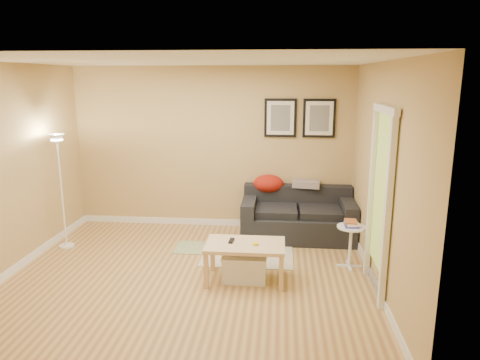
{
  "coord_description": "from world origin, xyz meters",
  "views": [
    {
      "loc": [
        1.1,
        -5.05,
        2.42
      ],
      "look_at": [
        0.55,
        0.85,
        1.05
      ],
      "focal_mm": 33.33,
      "sensor_mm": 36.0,
      "label": 1
    }
  ],
  "objects": [
    {
      "name": "floor",
      "position": [
        0.0,
        0.0,
        0.0
      ],
      "size": [
        4.5,
        4.5,
        0.0
      ],
      "primitive_type": "plane",
      "color": "tan",
      "rests_on": "ground"
    },
    {
      "name": "area_rug",
      "position": [
        0.67,
        0.71,
        0.01
      ],
      "size": [
        1.25,
        0.85,
        0.01
      ],
      "primitive_type": "cube",
      "color": "beige",
      "rests_on": "ground"
    },
    {
      "name": "baseboard_back",
      "position": [
        0.0,
        1.99,
        0.05
      ],
      "size": [
        4.5,
        0.02,
        0.1
      ],
      "primitive_type": "cube",
      "color": "white",
      "rests_on": "ground"
    },
    {
      "name": "floor_lamp",
      "position": [
        -2.0,
        0.82,
        0.79
      ],
      "size": [
        0.22,
        0.22,
        1.66
      ],
      "primitive_type": null,
      "color": "white",
      "rests_on": "ground"
    },
    {
      "name": "framed_print_left",
      "position": [
        1.08,
        1.98,
        1.8
      ],
      "size": [
        0.5,
        0.04,
        0.6
      ],
      "primitive_type": null,
      "color": "black",
      "rests_on": "wall_back"
    },
    {
      "name": "plaid_throw",
      "position": [
        1.51,
        1.84,
        0.78
      ],
      "size": [
        0.45,
        0.32,
        0.1
      ],
      "primitive_type": null,
      "rotation": [
        0.0,
        0.0,
        -0.14
      ],
      "color": "tan",
      "rests_on": "sofa"
    },
    {
      "name": "coffee_table",
      "position": [
        0.7,
        -0.03,
        0.24
      ],
      "size": [
        1.09,
        0.88,
        0.47
      ],
      "primitive_type": null,
      "rotation": [
        0.0,
        0.0,
        -0.37
      ],
      "color": "#E1BC89",
      "rests_on": "ground"
    },
    {
      "name": "wall_right",
      "position": [
        2.25,
        0.0,
        1.3
      ],
      "size": [
        0.0,
        4.0,
        4.0
      ],
      "primitive_type": "plane",
      "rotation": [
        1.57,
        0.0,
        -1.57
      ],
      "color": "tan",
      "rests_on": "ground"
    },
    {
      "name": "red_throw",
      "position": [
        0.91,
        1.84,
        0.77
      ],
      "size": [
        0.48,
        0.36,
        0.28
      ],
      "primitive_type": null,
      "color": "#AA250F",
      "rests_on": "sofa"
    },
    {
      "name": "doorway",
      "position": [
        2.2,
        -0.15,
        1.02
      ],
      "size": [
        0.12,
        1.01,
        2.13
      ],
      "primitive_type": null,
      "color": "white",
      "rests_on": "ground"
    },
    {
      "name": "wall_front",
      "position": [
        0.0,
        -2.0,
        1.3
      ],
      "size": [
        4.5,
        0.0,
        4.5
      ],
      "primitive_type": "plane",
      "rotation": [
        -1.57,
        0.0,
        0.0
      ],
      "color": "tan",
      "rests_on": "ground"
    },
    {
      "name": "storage_bin",
      "position": [
        0.69,
        -0.02,
        0.17
      ],
      "size": [
        0.54,
        0.4,
        0.33
      ],
      "primitive_type": null,
      "color": "white",
      "rests_on": "ground"
    },
    {
      "name": "baseboard_right",
      "position": [
        2.24,
        0.0,
        0.05
      ],
      "size": [
        0.02,
        4.0,
        0.1
      ],
      "primitive_type": "cube",
      "color": "white",
      "rests_on": "ground"
    },
    {
      "name": "sofa",
      "position": [
        1.38,
        1.53,
        0.38
      ],
      "size": [
        1.7,
        0.9,
        0.75
      ],
      "primitive_type": null,
      "color": "black",
      "rests_on": "ground"
    },
    {
      "name": "framed_print_right",
      "position": [
        1.68,
        1.98,
        1.8
      ],
      "size": [
        0.5,
        0.04,
        0.6
      ],
      "primitive_type": null,
      "color": "black",
      "rests_on": "wall_back"
    },
    {
      "name": "book_stack",
      "position": [
        2.02,
        0.49,
        0.59
      ],
      "size": [
        0.17,
        0.23,
        0.07
      ],
      "primitive_type": null,
      "rotation": [
        0.0,
        0.0,
        0.01
      ],
      "color": "#4A38A9",
      "rests_on": "side_table"
    },
    {
      "name": "side_table",
      "position": [
        2.02,
        0.48,
        0.28
      ],
      "size": [
        0.37,
        0.37,
        0.56
      ],
      "primitive_type": null,
      "color": "white",
      "rests_on": "ground"
    },
    {
      "name": "wall_left",
      "position": [
        -2.25,
        0.0,
        1.3
      ],
      "size": [
        0.0,
        4.0,
        4.0
      ],
      "primitive_type": "plane",
      "rotation": [
        1.57,
        0.0,
        1.57
      ],
      "color": "tan",
      "rests_on": "ground"
    },
    {
      "name": "baseboard_left",
      "position": [
        -2.24,
        0.0,
        0.05
      ],
      "size": [
        0.02,
        4.0,
        0.1
      ],
      "primitive_type": "cube",
      "color": "white",
      "rests_on": "ground"
    },
    {
      "name": "green_runner",
      "position": [
        -0.05,
        0.94,
        0.01
      ],
      "size": [
        0.7,
        0.5,
        0.01
      ],
      "primitive_type": "cube",
      "color": "#668C4C",
      "rests_on": "ground"
    },
    {
      "name": "wall_back",
      "position": [
        0.0,
        2.0,
        1.3
      ],
      "size": [
        4.5,
        0.0,
        4.5
      ],
      "primitive_type": "plane",
      "rotation": [
        1.57,
        0.0,
        0.0
      ],
      "color": "tan",
      "rests_on": "ground"
    },
    {
      "name": "remote_control",
      "position": [
        0.52,
        0.02,
        0.48
      ],
      "size": [
        0.06,
        0.16,
        0.02
      ],
      "primitive_type": "cube",
      "rotation": [
        0.0,
        0.0,
        -0.07
      ],
      "color": "black",
      "rests_on": "coffee_table"
    },
    {
      "name": "tape_roll",
      "position": [
        0.82,
        -0.08,
        0.49
      ],
      "size": [
        0.07,
        0.07,
        0.03
      ],
      "primitive_type": "cylinder",
      "color": "yellow",
      "rests_on": "coffee_table"
    },
    {
      "name": "ceiling",
      "position": [
        0.0,
        0.0,
        2.6
      ],
      "size": [
        4.5,
        4.5,
        0.0
      ],
      "primitive_type": "plane",
      "rotation": [
        3.14,
        0.0,
        0.0
      ],
      "color": "white",
      "rests_on": "wall_back"
    }
  ]
}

